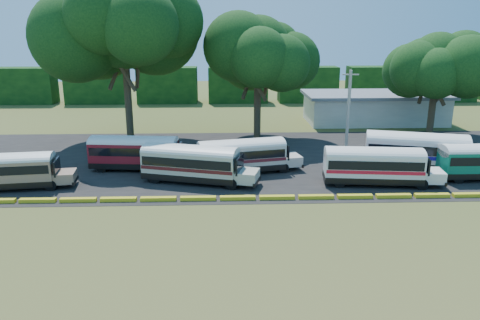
{
  "coord_description": "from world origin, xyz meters",
  "views": [
    {
      "loc": [
        -2.5,
        -32.3,
        12.79
      ],
      "look_at": [
        -1.14,
        6.0,
        1.71
      ],
      "focal_mm": 35.0,
      "sensor_mm": 36.0,
      "label": 1
    }
  ],
  "objects_px": {
    "bus_beige": "(8,169)",
    "bus_red": "(137,151)",
    "bus_cream_west": "(193,162)",
    "bus_white_red": "(376,164)",
    "tree_west": "(123,23)"
  },
  "relations": [
    {
      "from": "bus_cream_west",
      "to": "tree_west",
      "type": "bearing_deg",
      "value": 134.51
    },
    {
      "from": "bus_beige",
      "to": "bus_cream_west",
      "type": "height_order",
      "value": "bus_cream_west"
    },
    {
      "from": "bus_red",
      "to": "tree_west",
      "type": "bearing_deg",
      "value": 109.41
    },
    {
      "from": "bus_beige",
      "to": "bus_white_red",
      "type": "xyz_separation_m",
      "value": [
        29.78,
        0.04,
        0.09
      ]
    },
    {
      "from": "bus_cream_west",
      "to": "bus_white_red",
      "type": "xyz_separation_m",
      "value": [
        15.08,
        -1.11,
        -0.02
      ]
    },
    {
      "from": "bus_beige",
      "to": "bus_white_red",
      "type": "relative_size",
      "value": 0.94
    },
    {
      "from": "bus_white_red",
      "to": "tree_west",
      "type": "bearing_deg",
      "value": 152.03
    },
    {
      "from": "bus_red",
      "to": "tree_west",
      "type": "distance_m",
      "value": 15.97
    },
    {
      "from": "bus_beige",
      "to": "bus_red",
      "type": "distance_m",
      "value": 10.57
    },
    {
      "from": "bus_red",
      "to": "bus_white_red",
      "type": "bearing_deg",
      "value": -7.76
    },
    {
      "from": "bus_white_red",
      "to": "tree_west",
      "type": "height_order",
      "value": "tree_west"
    },
    {
      "from": "bus_beige",
      "to": "bus_red",
      "type": "xyz_separation_m",
      "value": [
        9.35,
        4.94,
        0.1
      ]
    },
    {
      "from": "bus_red",
      "to": "bus_white_red",
      "type": "relative_size",
      "value": 0.99
    },
    {
      "from": "bus_red",
      "to": "bus_cream_west",
      "type": "bearing_deg",
      "value": -29.56
    },
    {
      "from": "bus_cream_west",
      "to": "bus_white_red",
      "type": "height_order",
      "value": "bus_cream_west"
    }
  ]
}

